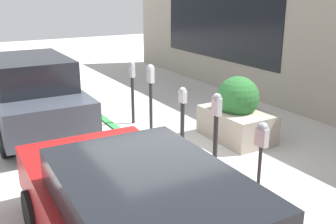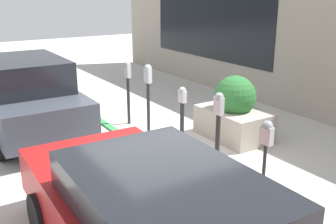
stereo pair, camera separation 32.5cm
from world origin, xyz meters
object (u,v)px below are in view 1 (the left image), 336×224
Objects in this scene: parking_meter_nearest at (261,142)px; parking_meter_second at (216,125)px; parked_car_middle at (31,93)px; planter_box at (237,113)px; parking_meter_fourth at (151,87)px; parking_meter_farthest at (132,82)px; parked_car_front at (145,223)px; parking_meter_middle at (182,113)px.

parking_meter_nearest is 0.88× the size of parking_meter_second.
parked_car_middle is (5.14, 2.08, -0.18)m from parking_meter_nearest.
parking_meter_fourth is at bearing 57.55° from planter_box.
parking_meter_farthest is 0.97× the size of planter_box.
parking_meter_fourth is at bearing -27.35° from parked_car_front.
parking_meter_nearest is 0.89× the size of parking_meter_farthest.
parking_meter_fourth is at bearing 175.90° from parking_meter_farthest.
parking_meter_farthest is 5.38m from parked_car_front.
parking_meter_fourth is 1.91m from planter_box.
planter_box is 0.35× the size of parked_car_middle.
parking_meter_farthest is (2.25, -0.03, 0.14)m from parking_meter_middle.
parking_meter_nearest is 5.55m from parked_car_middle.
parking_meter_second reaches higher than parking_meter_middle.
parking_meter_fourth is (1.18, 0.05, 0.26)m from parking_meter_middle.
parking_meter_second is at bearing -152.41° from parked_car_middle.
parking_meter_fourth is at bearing -130.55° from parked_car_middle.
planter_box is at bearing -144.48° from parking_meter_farthest.
parking_meter_middle is 0.85× the size of parking_meter_fourth.
planter_box is (2.35, -1.54, -0.46)m from parking_meter_nearest.
parking_meter_middle is (2.15, -0.05, -0.17)m from parking_meter_nearest.
planter_box reaches higher than parked_car_front.
parking_meter_nearest is at bearing 178.99° from parking_meter_farthest.
parking_meter_nearest is 0.86× the size of planter_box.
parked_car_middle is (0.74, 2.15, -0.15)m from parking_meter_farthest.
parked_car_front is (-2.66, 2.14, -0.15)m from parking_meter_middle.
parking_meter_nearest is 0.97× the size of parking_meter_middle.
parking_meter_nearest is at bearing 146.75° from planter_box.
parking_meter_nearest is at bearing -157.44° from parked_car_middle.
parking_meter_farthest is at bearing -108.44° from parked_car_middle.
parked_car_middle is at bearing 1.07° from parked_car_front.
parking_meter_nearest is at bearing -75.03° from parked_car_front.
parking_meter_middle is 0.88× the size of planter_box.
parked_car_middle reaches higher than parking_meter_middle.
parking_meter_second is at bearing 130.10° from planter_box.
parked_car_middle reaches higher than parking_meter_nearest.
planter_box is 4.58m from parked_car_middle.
planter_box is (0.20, -1.49, -0.30)m from parking_meter_middle.
parked_car_middle is (4.09, 2.08, -0.11)m from parking_meter_second.
parking_meter_middle reaches higher than parking_meter_nearest.
parking_meter_second is 2.05m from planter_box.
planter_box is at bearing -127.10° from parked_car_middle.
parked_car_middle is at bearing 27.01° from parking_meter_second.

